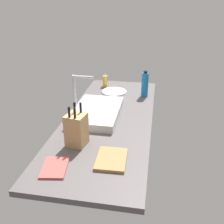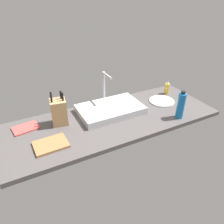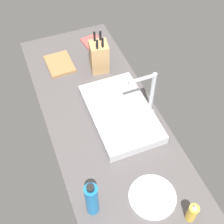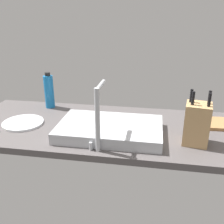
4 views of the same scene
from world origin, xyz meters
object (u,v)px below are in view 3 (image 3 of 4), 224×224
(soap_bottle, at_px, (192,212))
(dinner_plate, at_px, (152,197))
(knife_block, at_px, (99,57))
(sink_basin, at_px, (120,113))
(dish_towel, at_px, (94,44))
(water_bottle, at_px, (92,199))
(faucet, at_px, (150,91))
(cutting_board, at_px, (60,64))

(soap_bottle, relative_size, dinner_plate, 0.59)
(knife_block, height_order, dinner_plate, knife_block)
(soap_bottle, height_order, dinner_plate, soap_bottle)
(sink_basin, xyz_separation_m, knife_block, (-0.43, 0.03, 0.08))
(soap_bottle, xyz_separation_m, dish_towel, (-1.36, 0.00, -0.05))
(sink_basin, bearing_deg, water_bottle, -35.40)
(faucet, bearing_deg, knife_block, -163.71)
(soap_bottle, bearing_deg, cutting_board, -166.92)
(knife_block, bearing_deg, soap_bottle, 11.54)
(faucet, height_order, soap_bottle, faucet)
(sink_basin, relative_size, faucet, 1.78)
(faucet, relative_size, dinner_plate, 1.31)
(sink_basin, relative_size, soap_bottle, 3.92)
(dish_towel, bearing_deg, sink_basin, -6.21)
(faucet, height_order, knife_block, faucet)
(cutting_board, relative_size, dish_towel, 1.19)
(soap_bottle, distance_m, dish_towel, 1.36)
(cutting_board, height_order, water_bottle, water_bottle)
(cutting_board, relative_size, soap_bottle, 1.62)
(water_bottle, bearing_deg, cutting_board, 173.44)
(cutting_board, distance_m, water_bottle, 1.04)
(sink_basin, xyz_separation_m, cutting_board, (-0.56, -0.21, -0.02))
(sink_basin, xyz_separation_m, water_bottle, (0.47, -0.33, 0.08))
(soap_bottle, relative_size, water_bottle, 0.58)
(knife_block, bearing_deg, water_bottle, -12.66)
(sink_basin, height_order, knife_block, knife_block)
(water_bottle, bearing_deg, dish_towel, 160.56)
(cutting_board, bearing_deg, water_bottle, -6.56)
(sink_basin, height_order, soap_bottle, soap_bottle)
(knife_block, distance_m, water_bottle, 0.97)
(dinner_plate, distance_m, dish_towel, 1.21)
(water_bottle, distance_m, dinner_plate, 0.31)
(knife_block, height_order, soap_bottle, knife_block)
(knife_block, relative_size, cutting_board, 1.20)
(cutting_board, xyz_separation_m, dinner_plate, (1.08, 0.17, -0.00))
(sink_basin, height_order, dish_towel, sink_basin)
(faucet, distance_m, water_bottle, 0.66)
(dinner_plate, relative_size, dish_towel, 1.24)
(sink_basin, height_order, faucet, faucet)
(faucet, height_order, cutting_board, faucet)
(faucet, relative_size, knife_block, 1.13)
(dinner_plate, xyz_separation_m, dish_towel, (-1.20, 0.12, 0.00))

